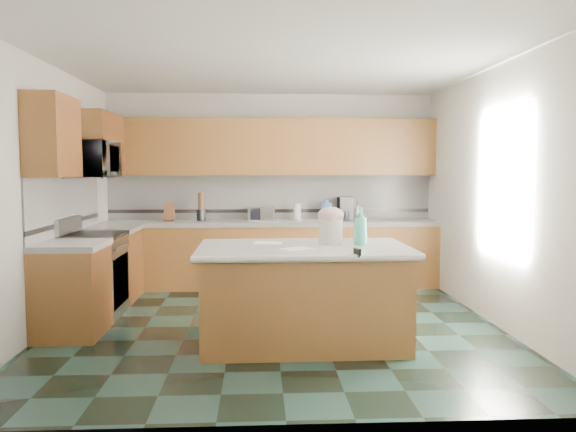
{
  "coord_description": "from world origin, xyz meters",
  "views": [
    {
      "loc": [
        -0.17,
        -5.75,
        1.61
      ],
      "look_at": [
        0.15,
        0.35,
        1.12
      ],
      "focal_mm": 35.0,
      "sensor_mm": 36.0,
      "label": 1
    }
  ],
  "objects": [
    {
      "name": "wall_front",
      "position": [
        0.0,
        -2.32,
        1.35
      ],
      "size": [
        4.6,
        0.04,
        2.7
      ],
      "primitive_type": "cube",
      "color": "white",
      "rests_on": "ground"
    },
    {
      "name": "soap_bottle_island",
      "position": [
        0.78,
        -0.55,
        1.1
      ],
      "size": [
        0.16,
        0.16,
        0.35
      ],
      "primitive_type": "imported",
      "rotation": [
        0.0,
        0.0,
        -0.23
      ],
      "color": "#42B498",
      "rests_on": "island_top"
    },
    {
      "name": "treat_jar_knob_end_l",
      "position": [
        0.47,
        -0.5,
        1.25
      ],
      "size": [
        0.04,
        0.04,
        0.04
      ],
      "primitive_type": "sphere",
      "color": "tan",
      "rests_on": "treat_jar_lid"
    },
    {
      "name": "window_light_proxy",
      "position": [
        2.29,
        -0.2,
        1.5
      ],
      "size": [
        0.02,
        1.4,
        1.1
      ],
      "primitive_type": "cube",
      "color": "white",
      "rests_on": "wall_right"
    },
    {
      "name": "treat_jar_lid",
      "position": [
        0.51,
        -0.5,
        1.2
      ],
      "size": [
        0.25,
        0.25,
        0.15
      ],
      "primitive_type": "ellipsoid",
      "color": "#D99CA5",
      "rests_on": "treat_jar"
    },
    {
      "name": "paper_towel",
      "position": [
        0.37,
        2.1,
        1.03
      ],
      "size": [
        0.1,
        0.1,
        0.23
      ],
      "primitive_type": "cylinder",
      "color": "white",
      "rests_on": "back_countertop"
    },
    {
      "name": "paper_towel_base",
      "position": [
        0.37,
        2.1,
        0.93
      ],
      "size": [
        0.15,
        0.15,
        0.01
      ],
      "primitive_type": "cylinder",
      "color": "#B7B7BC",
      "rests_on": "back_countertop"
    },
    {
      "name": "toaster_oven",
      "position": [
        -0.13,
        2.05,
        1.02
      ],
      "size": [
        0.37,
        0.27,
        0.2
      ],
      "primitive_type": "cube",
      "rotation": [
        0.0,
        0.0,
        -0.1
      ],
      "color": "#B7B7BC",
      "rests_on": "back_countertop"
    },
    {
      "name": "left_backsplash",
      "position": [
        -2.29,
        0.55,
        1.24
      ],
      "size": [
        0.02,
        2.3,
        0.63
      ],
      "primitive_type": "cube",
      "color": "silver",
      "rests_on": "wall_left"
    },
    {
      "name": "microwave",
      "position": [
        -2.0,
        0.5,
        1.73
      ],
      "size": [
        0.5,
        0.73,
        0.41
      ],
      "primitive_type": "imported",
      "rotation": [
        0.0,
        0.0,
        1.57
      ],
      "color": "#B7B7BC",
      "rests_on": "wall_left"
    },
    {
      "name": "floor",
      "position": [
        0.0,
        0.0,
        0.0
      ],
      "size": [
        4.6,
        4.6,
        0.0
      ],
      "primitive_type": "plane",
      "color": "black",
      "rests_on": "ground"
    },
    {
      "name": "ceiling",
      "position": [
        0.0,
        0.0,
        2.7
      ],
      "size": [
        4.6,
        4.6,
        0.0
      ],
      "primitive_type": "plane",
      "color": "white",
      "rests_on": "ground"
    },
    {
      "name": "left_base_cab_rear",
      "position": [
        -2.0,
        1.29,
        0.43
      ],
      "size": [
        0.6,
        0.82,
        0.86
      ],
      "primitive_type": "cube",
      "color": "#431F0D",
      "rests_on": "ground"
    },
    {
      "name": "back_backsplash",
      "position": [
        0.0,
        2.29,
        1.24
      ],
      "size": [
        4.6,
        0.02,
        0.63
      ],
      "primitive_type": "cube",
      "color": "silver",
      "rests_on": "back_countertop"
    },
    {
      "name": "coffee_maker",
      "position": [
        1.05,
        2.08,
        1.08
      ],
      "size": [
        0.2,
        0.22,
        0.33
      ],
      "primitive_type": "cube",
      "rotation": [
        0.0,
        0.0,
        0.06
      ],
      "color": "black",
      "rests_on": "back_countertop"
    },
    {
      "name": "left_upper_cab_front",
      "position": [
        -2.13,
        -0.24,
        1.94
      ],
      "size": [
        0.33,
        0.72,
        0.78
      ],
      "primitive_type": "cube",
      "color": "#431F0D",
      "rests_on": "wall_left"
    },
    {
      "name": "island_top",
      "position": [
        0.24,
        -0.61,
        0.89
      ],
      "size": [
        1.95,
        1.16,
        0.06
      ],
      "primitive_type": "cube",
      "rotation": [
        0.0,
        0.0,
        0.01
      ],
      "color": "white",
      "rests_on": "island_base"
    },
    {
      "name": "range_cooktop",
      "position": [
        -2.0,
        0.5,
        0.9
      ],
      "size": [
        0.62,
        0.78,
        0.04
      ],
      "primitive_type": "cube",
      "color": "black",
      "rests_on": "range_body"
    },
    {
      "name": "clamp_body",
      "position": [
        0.65,
        -1.17,
        0.93
      ],
      "size": [
        0.05,
        0.09,
        0.08
      ],
      "primitive_type": "cube",
      "rotation": [
        0.0,
        0.0,
        0.36
      ],
      "color": "black",
      "rests_on": "island_top"
    },
    {
      "name": "knife_block",
      "position": [
        -1.4,
        2.05,
        1.04
      ],
      "size": [
        0.13,
        0.18,
        0.26
      ],
      "primitive_type": "cube",
      "rotation": [
        -0.31,
        0.0,
        0.01
      ],
      "color": "#472814",
      "rests_on": "back_countertop"
    },
    {
      "name": "left_accent_band",
      "position": [
        -2.28,
        0.55,
        1.04
      ],
      "size": [
        0.01,
        2.3,
        0.05
      ],
      "primitive_type": "cube",
      "color": "black",
      "rests_on": "wall_left"
    },
    {
      "name": "back_base_cab",
      "position": [
        0.0,
        2.0,
        0.43
      ],
      "size": [
        4.6,
        0.6,
        0.86
      ],
      "primitive_type": "cube",
      "color": "#431F0D",
      "rests_on": "ground"
    },
    {
      "name": "island_base",
      "position": [
        0.24,
        -0.61,
        0.43
      ],
      "size": [
        1.84,
        1.06,
        0.86
      ],
      "primitive_type": "cube",
      "rotation": [
        0.0,
        0.0,
        0.01
      ],
      "color": "#431F0D",
      "rests_on": "ground"
    },
    {
      "name": "range_handle",
      "position": [
        -1.68,
        0.5,
        0.78
      ],
      "size": [
        0.02,
        0.66,
        0.02
      ],
      "primitive_type": "cylinder",
      "rotation": [
        1.57,
        0.0,
        0.0
      ],
      "color": "#B7B7BC",
      "rests_on": "range_body"
    },
    {
      "name": "utensil_crock",
      "position": [
        -0.97,
        2.08,
        1.0
      ],
      "size": [
        0.13,
        0.13,
        0.16
      ],
      "primitive_type": "cylinder",
      "color": "black",
      "rests_on": "back_countertop"
    },
    {
      "name": "coffee_carafe",
      "position": [
        1.05,
        2.03,
        0.99
      ],
      "size": [
        0.13,
        0.13,
        0.13
      ],
      "primitive_type": "cylinder",
      "color": "black",
      "rests_on": "back_countertop"
    },
    {
      "name": "range_body",
      "position": [
        -2.0,
        0.5,
        0.44
      ],
      "size": [
        0.6,
        0.76,
        0.88
      ],
      "primitive_type": "cube",
      "color": "#B7B7BC",
      "rests_on": "ground"
    },
    {
      "name": "clamp_handle",
      "position": [
        0.65,
        -1.22,
        0.91
      ],
      "size": [
        0.01,
        0.06,
        0.01
      ],
      "primitive_type": "cylinder",
      "rotation": [
        1.57,
        0.0,
        0.0
      ],
      "color": "black",
      "rests_on": "island_top"
    },
    {
      "name": "paper_sheet_a",
      "position": [
        0.17,
        -0.81,
        0.92
      ],
      "size": [
        0.33,
        0.31,
        0.0
      ],
      "primitive_type": "cube",
      "rotation": [
        0.0,
        0.0,
        0.56
      ],
      "color": "white",
      "rests_on": "island_top"
    },
    {
      "name": "toaster_oven_door",
      "position": [
        -0.13,
        1.94,
        1.02
      ],
      "size": [
        0.31,
        0.01,
        0.16
      ],
      "primitive_type": "cube",
      "color": "black",
      "rests_on": "toaster_oven"
    },
    {
      "name": "paper_sheet_b",
      "position": [
        -0.08,
        -0.39,
        0.92
      ],
      "size": [
        0.29,
        0.23,
        0.0
      ],
      "primitive_type": "cube",
      "rotation": [
        0.0,
        0.0,
        -0.14
      ],
      "color": "white",
      "rests_on": "island_top"
    },
    {
      "name": "soap_bottle_back",
      "position": [
        1.22,
        2.05,
        1.04
      ],
      "size": [
        0.15,
        0.15,
        0.25
      ],
      "primitive_type": "imported",
      "rotation": [
        0.0,
        0.0,
        0.5
      ],
      "color": "white",
      "rests_on": "back_countertop"
    },
    {
      "name": "back_upper_cab",
      "position": [
        0.0,
        2.13,
        1.94
      ],
      "size": [
        4.6,
        0.33,
        0.78
      ],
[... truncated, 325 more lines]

